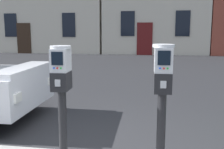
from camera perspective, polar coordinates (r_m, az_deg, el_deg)
parking_meter_near_kerb at (r=2.90m, az=-10.65°, el=-2.09°), size 0.22×0.26×1.32m
parking_meter_twin_adjacent at (r=2.73m, az=10.64°, el=-2.44°), size 0.22×0.26×1.34m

